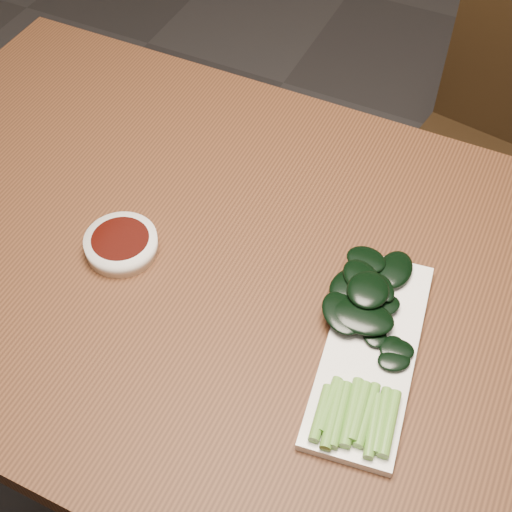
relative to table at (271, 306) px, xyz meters
name	(u,v)px	position (x,y,z in m)	size (l,w,h in m)	color
ground	(266,482)	(0.00, 0.00, -0.68)	(6.00, 6.00, 0.00)	#2F2D2D
table	(271,306)	(0.00, 0.00, 0.00)	(1.40, 0.80, 0.75)	#4A2815
chair_far	(503,158)	(0.24, 0.70, -0.19)	(0.48, 0.48, 0.89)	black
sauce_bowl	(121,244)	(-0.22, -0.05, 0.09)	(0.11, 0.11, 0.03)	white
serving_plate	(370,351)	(0.17, -0.06, 0.08)	(0.16, 0.33, 0.01)	white
gai_lan	(364,326)	(0.15, -0.04, 0.10)	(0.16, 0.32, 0.03)	#64A037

